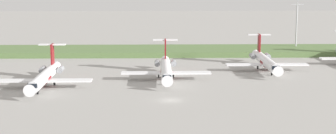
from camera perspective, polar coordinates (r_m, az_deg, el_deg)
The scene contains 6 objects.
ground_plane at distance 143.36m, azimuth -0.05°, elevation -0.78°, with size 500.00×500.00×0.00m, color #9E9B96.
grass_berm at distance 180.67m, azimuth -0.31°, elevation 1.74°, with size 320.00×20.00×1.79m, color #597542.
regional_jet_second at distance 130.51m, azimuth -13.07°, elevation -0.98°, with size 22.81×31.00×9.00m.
regional_jet_third at distance 136.90m, azimuth -0.21°, elevation -0.22°, with size 22.81×31.00×9.00m.
regional_jet_fourth at distance 151.81m, azimuth 10.43°, elevation 0.62°, with size 22.81×31.00×9.00m.
antenna_mast at distance 190.09m, azimuth 13.62°, elevation 4.74°, with size 4.40×0.50×25.00m.
Camera 1 is at (-3.01, -110.82, 26.70)m, focal length 56.92 mm.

